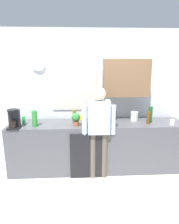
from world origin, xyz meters
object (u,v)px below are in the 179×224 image
coffee_maker (14,120)px  bottle_green_wine (150,114)px  bottle_dark_sauce (115,115)px  storage_canister (134,116)px  person_at_sink (99,126)px  bottle_red_vinegar (90,118)px  bottle_clear_soda (35,119)px  bottle_amber_beer (148,118)px  cup_white_mug (172,122)px  dish_soap (24,120)px  cup_yellow_cup (81,117)px  mixing_bowl (102,122)px  bottle_olive_oil (74,116)px  potted_plant (76,119)px

coffee_maker → bottle_green_wine: size_ratio=1.10×
bottle_dark_sauce → storage_canister: (0.36, -0.07, -0.01)m
coffee_maker → person_at_sink: 1.43m
bottle_red_vinegar → bottle_clear_soda: bearing=-174.6°
bottle_amber_beer → cup_white_mug: bottle_amber_beer is taller
bottle_red_vinegar → person_at_sink: (0.14, -0.25, -0.07)m
bottle_dark_sauce → dish_soap: same height
bottle_green_wine → cup_yellow_cup: size_ratio=3.53×
bottle_dark_sauce → person_at_sink: (-0.36, -0.49, -0.05)m
mixing_bowl → person_at_sink: bearing=-107.9°
bottle_olive_oil → potted_plant: bearing=-78.7°
coffee_maker → storage_canister: coffee_maker is taller
bottle_dark_sauce → mixing_bowl: bottle_dark_sauce is taller
cup_yellow_cup → potted_plant: bearing=-103.1°
bottle_red_vinegar → potted_plant: size_ratio=0.96×
cup_yellow_cup → potted_plant: (-0.09, -0.38, 0.09)m
bottle_green_wine → person_at_sink: (-0.98, -0.29, -0.11)m
dish_soap → storage_canister: dish_soap is taller
potted_plant → cup_white_mug: bearing=-1.2°
coffee_maker → person_at_sink: size_ratio=0.21×
bottle_clear_soda → cup_yellow_cup: bearing=25.1°
bottle_red_vinegar → mixing_bowl: bearing=-7.3°
bottle_amber_beer → storage_canister: (-0.19, 0.22, -0.03)m
bottle_green_wine → bottle_clear_soda: 2.07m
bottle_green_wine → cup_yellow_cup: 1.30m
bottle_olive_oil → dish_soap: 0.90m
bottle_olive_oil → storage_canister: size_ratio=1.47×
potted_plant → bottle_amber_beer: bearing=2.0°
bottle_clear_soda → bottle_red_vinegar: bottle_clear_soda is taller
dish_soap → bottle_dark_sauce: bearing=6.6°
bottle_olive_oil → coffee_maker: bearing=-167.3°
coffee_maker → cup_white_mug: coffee_maker is taller
bottle_clear_soda → dish_soap: bearing=149.3°
mixing_bowl → potted_plant: potted_plant is taller
bottle_amber_beer → mixing_bowl: size_ratio=1.05×
bottle_green_wine → potted_plant: size_ratio=1.30×
bottle_olive_oil → dish_soap: size_ratio=1.39×
cup_yellow_cup → person_at_sink: person_at_sink is taller
bottle_amber_beer → mixing_bowl: (-0.84, 0.03, -0.07)m
coffee_maker → storage_canister: bearing=8.7°
bottle_red_vinegar → cup_white_mug: (1.46, -0.14, -0.06)m
cup_white_mug → dish_soap: (-2.64, 0.18, 0.03)m
bottle_olive_oil → cup_white_mug: bearing=-6.6°
bottle_green_wine → bottle_red_vinegar: 1.12m
potted_plant → bottle_green_wine: bearing=5.6°
mixing_bowl → dish_soap: (-1.39, 0.07, 0.04)m
bottle_olive_oil → person_at_sink: bearing=-37.2°
storage_canister → coffee_maker: bearing=-171.3°
bottle_clear_soda → cup_yellow_cup: (0.80, 0.37, -0.10)m
coffee_maker → bottle_green_wine: coffee_maker is taller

